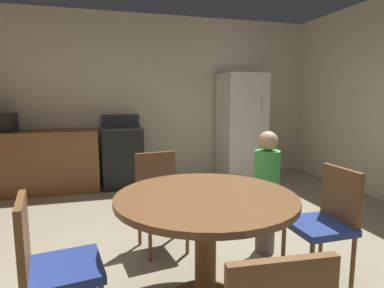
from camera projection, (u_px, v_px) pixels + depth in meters
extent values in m
plane|color=gray|center=(202.00, 275.00, 2.49)|extent=(14.00, 14.00, 0.00)
cube|color=beige|center=(145.00, 99.00, 5.31)|extent=(6.08, 0.12, 2.70)
cube|color=brown|center=(28.00, 162.00, 4.59)|extent=(1.97, 0.60, 0.90)
cube|color=black|center=(123.00, 158.00, 4.95)|extent=(0.60, 0.60, 0.90)
cube|color=#38383D|center=(122.00, 128.00, 4.88)|extent=(0.60, 0.60, 0.02)
cube|color=#38383D|center=(120.00, 120.00, 5.13)|extent=(0.60, 0.04, 0.18)
cube|color=white|center=(241.00, 127.00, 5.36)|extent=(0.68, 0.66, 1.76)
cylinder|color=#B2B2B7|center=(261.00, 103.00, 5.03)|extent=(0.02, 0.02, 0.22)
cylinder|color=#B2B2B7|center=(260.00, 144.00, 5.13)|extent=(0.02, 0.02, 0.30)
cylinder|color=brown|center=(205.00, 254.00, 2.09)|extent=(0.14, 0.14, 0.72)
cylinder|color=brown|center=(206.00, 198.00, 2.04)|extent=(1.16, 1.16, 0.04)
cylinder|color=brown|center=(311.00, 272.00, 2.14)|extent=(0.03, 0.03, 0.43)
cylinder|color=brown|center=(283.00, 249.00, 2.47)|extent=(0.03, 0.03, 0.43)
cylinder|color=brown|center=(353.00, 265.00, 2.23)|extent=(0.03, 0.03, 0.43)
cylinder|color=brown|center=(321.00, 243.00, 2.56)|extent=(0.03, 0.03, 0.43)
cube|color=navy|center=(318.00, 226.00, 2.32)|extent=(0.40, 0.40, 0.05)
cube|color=brown|center=(341.00, 196.00, 2.33)|extent=(0.04, 0.38, 0.42)
cylinder|color=brown|center=(94.00, 285.00, 1.99)|extent=(0.03, 0.03, 0.43)
cube|color=navy|center=(63.00, 270.00, 1.73)|extent=(0.46, 0.46, 0.05)
cube|color=brown|center=(23.00, 239.00, 1.63)|extent=(0.09, 0.38, 0.42)
cylinder|color=brown|center=(187.00, 230.00, 2.81)|extent=(0.03, 0.03, 0.43)
cylinder|color=brown|center=(150.00, 237.00, 2.67)|extent=(0.03, 0.03, 0.43)
cylinder|color=brown|center=(174.00, 217.00, 3.11)|extent=(0.03, 0.03, 0.43)
cylinder|color=brown|center=(139.00, 223.00, 2.98)|extent=(0.03, 0.03, 0.43)
cube|color=navy|center=(162.00, 202.00, 2.86)|extent=(0.45, 0.45, 0.05)
cube|color=brown|center=(156.00, 174.00, 2.99)|extent=(0.38, 0.09, 0.42)
cylinder|color=#665B51|center=(265.00, 225.00, 2.84)|extent=(0.17, 0.17, 0.50)
cylinder|color=#4CC656|center=(267.00, 175.00, 2.78)|extent=(0.31, 0.31, 0.42)
sphere|color=#D6A884|center=(268.00, 141.00, 2.73)|extent=(0.17, 0.17, 0.17)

